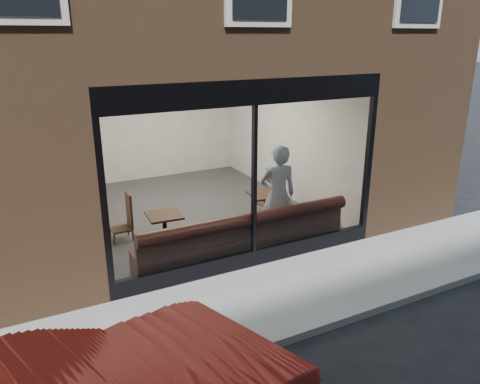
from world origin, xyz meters
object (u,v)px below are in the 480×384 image
banquette (243,245)px  cafe_table_left (164,215)px  cafe_chair_right (266,202)px  cafe_chair_left (121,229)px  cafe_table_right (266,194)px  person (278,195)px

banquette → cafe_table_left: cafe_table_left is taller
banquette → cafe_chair_right: bearing=49.3°
cafe_table_left → cafe_chair_left: cafe_table_left is taller
cafe_table_right → cafe_chair_left: 2.97m
person → cafe_table_right: size_ratio=2.97×
cafe_table_left → cafe_table_right: cafe_table_right is taller
cafe_chair_left → cafe_chair_right: bearing=-179.6°
banquette → person: 1.17m
cafe_table_right → cafe_chair_right: (0.46, 0.77, -0.50)m
person → banquette: bearing=28.5°
cafe_chair_left → banquette: bearing=135.9°
cafe_chair_right → cafe_table_right: bearing=50.9°
cafe_table_left → cafe_table_right: size_ratio=0.92×
cafe_table_left → cafe_chair_right: bearing=19.4°
cafe_chair_left → person: bearing=150.8°
cafe_table_right → cafe_chair_left: (-2.84, 0.74, -0.50)m
banquette → cafe_table_right: 1.52m
cafe_table_right → cafe_chair_right: cafe_table_right is taller
cafe_chair_left → cafe_table_left: bearing=122.7°
person → cafe_table_left: 2.15m
cafe_table_right → cafe_chair_right: bearing=59.3°
person → cafe_table_right: person is taller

